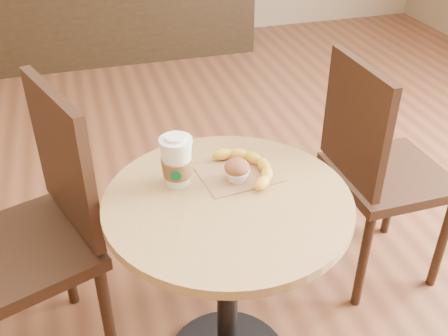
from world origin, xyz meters
The scene contains 7 objects.
cafe_table centered at (-0.03, -0.09, 0.54)m, with size 0.73×0.73×0.75m.
chair_left centered at (-0.61, 0.15, 0.56)m, with size 0.58×0.58×1.03m.
chair_right centered at (0.67, 0.22, 0.54)m, with size 0.44×0.44×0.98m.
kraft_bag centered at (0.04, 0.02, 0.75)m, with size 0.24×0.18×0.00m, color #946947.
coffee_cup centered at (-0.16, 0.02, 0.82)m, with size 0.10×0.10×0.16m.
muffin centered at (0.02, -0.01, 0.79)m, with size 0.08×0.08×0.07m.
banana centered at (0.06, 0.02, 0.77)m, with size 0.17×0.26×0.04m, color gold, non-canonical shape.
Camera 1 is at (-0.39, -1.27, 1.66)m, focal length 42.00 mm.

